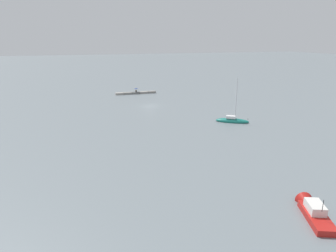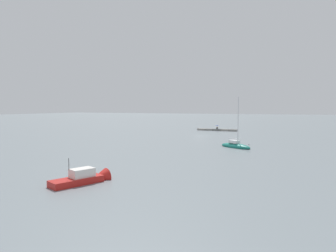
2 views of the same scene
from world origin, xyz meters
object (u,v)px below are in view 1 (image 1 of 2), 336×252
person_seated_brown_left (136,91)px  sailboat_teal_far (232,121)px  umbrella_open_navy (136,88)px  motorboat_red_far (313,211)px

person_seated_brown_left → sailboat_teal_far: (-12.80, 37.72, -0.52)m
umbrella_open_navy → motorboat_red_far: size_ratio=0.20×
umbrella_open_navy → sailboat_teal_far: 39.82m
umbrella_open_navy → sailboat_teal_far: bearing=108.8°
sailboat_teal_far → umbrella_open_navy: bearing=-129.9°
person_seated_brown_left → sailboat_teal_far: bearing=112.4°
person_seated_brown_left → sailboat_teal_far: sailboat_teal_far is taller
person_seated_brown_left → motorboat_red_far: size_ratio=0.12×
sailboat_teal_far → motorboat_red_far: bearing=15.6°
sailboat_teal_far → motorboat_red_far: sailboat_teal_far is taller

